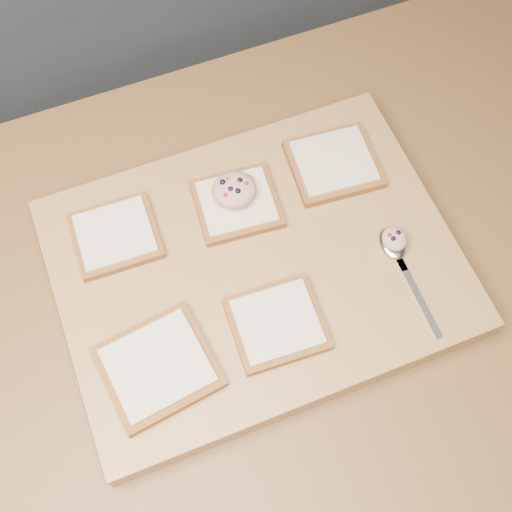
{
  "coord_description": "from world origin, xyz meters",
  "views": [
    {
      "loc": [
        0.03,
        -0.29,
        1.69
      ],
      "look_at": [
        0.16,
        0.03,
        0.95
      ],
      "focal_mm": 45.0,
      "sensor_mm": 36.0,
      "label": 1
    }
  ],
  "objects": [
    {
      "name": "bread_far_right",
      "position": [
        0.31,
        0.12,
        0.95
      ],
      "size": [
        0.13,
        0.12,
        0.02
      ],
      "color": "brown",
      "rests_on": "cutting_board"
    },
    {
      "name": "bread_far_left",
      "position": [
        0.0,
        0.13,
        0.95
      ],
      "size": [
        0.11,
        0.1,
        0.02
      ],
      "color": "brown",
      "rests_on": "cutting_board"
    },
    {
      "name": "bread_near_center",
      "position": [
        0.15,
        -0.06,
        0.95
      ],
      "size": [
        0.12,
        0.11,
        0.02
      ],
      "color": "brown",
      "rests_on": "cutting_board"
    },
    {
      "name": "bread_near_left",
      "position": [
        -0.0,
        -0.06,
        0.95
      ],
      "size": [
        0.14,
        0.13,
        0.02
      ],
      "color": "brown",
      "rests_on": "cutting_board"
    },
    {
      "name": "cutting_board",
      "position": [
        0.16,
        0.03,
        0.92
      ],
      "size": [
        0.51,
        0.39,
        0.04
      ],
      "primitive_type": "cube",
      "color": "#A98248",
      "rests_on": "island_counter"
    },
    {
      "name": "ground",
      "position": [
        0.0,
        0.0,
        0.0
      ],
      "size": [
        4.0,
        4.0,
        0.0
      ],
      "primitive_type": "plane",
      "color": "#515459",
      "rests_on": "ground"
    },
    {
      "name": "bread_far_center",
      "position": [
        0.16,
        0.11,
        0.95
      ],
      "size": [
        0.12,
        0.11,
        0.02
      ],
      "color": "brown",
      "rests_on": "cutting_board"
    },
    {
      "name": "island_counter",
      "position": [
        0.0,
        0.0,
        0.45
      ],
      "size": [
        2.0,
        0.8,
        0.9
      ],
      "color": "slate",
      "rests_on": "ground"
    },
    {
      "name": "spoon",
      "position": [
        0.33,
        -0.03,
        0.95
      ],
      "size": [
        0.03,
        0.16,
        0.01
      ],
      "color": "silver",
      "rests_on": "cutting_board"
    },
    {
      "name": "spoon_salad",
      "position": [
        0.33,
        -0.02,
        0.96
      ],
      "size": [
        0.03,
        0.04,
        0.02
      ],
      "color": "tan",
      "rests_on": "spoon"
    },
    {
      "name": "tuna_salad_dollop",
      "position": [
        0.17,
        0.12,
        0.97
      ],
      "size": [
        0.06,
        0.06,
        0.03
      ],
      "color": "tan",
      "rests_on": "bread_far_center"
    }
  ]
}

